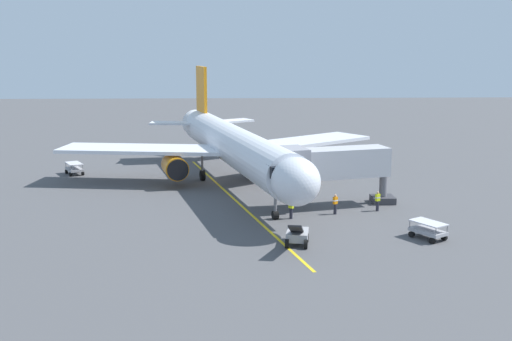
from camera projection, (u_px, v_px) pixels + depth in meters
ground_plane at (218, 180)px, 65.44m from camera, size 220.00×220.00×0.00m
apron_lead_in_line at (234, 199)px, 57.34m from camera, size 10.13×38.82×0.01m
airplane at (233, 146)px, 62.72m from camera, size 33.73×39.82×11.50m
jet_bridge at (325, 165)px, 53.65m from camera, size 11.47×5.38×5.40m
ground_crew_marshaller at (335, 204)px, 51.90m from camera, size 0.47×0.43×1.71m
ground_crew_wing_walker at (378, 201)px, 52.93m from camera, size 0.47×0.40×1.71m
ground_crew_loader at (291, 208)px, 50.52m from camera, size 0.47×0.45×1.71m
baggage_cart_near_nose at (74, 168)px, 68.41m from camera, size 2.47×2.95×1.27m
belt_loader_portside at (297, 235)px, 43.85m from camera, size 1.93×4.71×2.32m
baggage_cart_starboard_side at (428, 230)px, 45.22m from camera, size 2.57×2.95×1.27m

